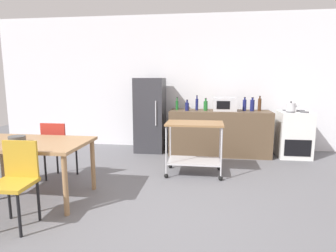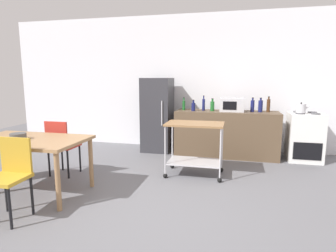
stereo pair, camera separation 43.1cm
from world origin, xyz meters
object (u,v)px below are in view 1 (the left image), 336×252
object	(u,v)px
bottle_sesame_oil	(206,105)
microwave	(225,104)
chair_red	(58,146)
kitchen_cart	(194,140)
bottle_vinegar	(187,106)
dining_table	(28,148)
chair_mustard	(15,178)
kettle	(291,107)
fruit_bowl	(17,139)
refrigerator	(150,115)
stove_oven	(294,134)
bottle_hot_sauce	(245,105)
bottle_wine	(260,104)
bottle_soda	(177,105)
bottle_sparkling_water	(252,105)
bottle_olive_oil	(197,104)

from	to	relation	value
bottle_sesame_oil	microwave	xyz separation A→B (m)	(0.38, 0.01, 0.03)
chair_red	kitchen_cart	distance (m)	2.11
bottle_vinegar	dining_table	bearing A→B (deg)	-126.82
dining_table	kitchen_cart	size ratio (longest dim) A/B	1.65
chair_mustard	kettle	distance (m)	4.74
fruit_bowl	chair_mustard	bearing A→B (deg)	-57.22
chair_mustard	refrigerator	world-z (taller)	refrigerator
dining_table	stove_oven	xyz separation A→B (m)	(3.95, 2.56, -0.22)
bottle_vinegar	bottle_hot_sauce	distance (m)	1.14
chair_red	bottle_hot_sauce	size ratio (longest dim) A/B	3.20
chair_mustard	chair_red	bearing A→B (deg)	99.60
kitchen_cart	bottle_wine	xyz separation A→B (m)	(1.23, 1.39, 0.46)
chair_red	microwave	xyz separation A→B (m)	(2.59, 1.83, 0.51)
stove_oven	bottle_soda	bearing A→B (deg)	179.53
refrigerator	bottle_sparkling_water	size ratio (longest dim) A/B	5.63
stove_oven	microwave	size ratio (longest dim) A/B	2.00
chair_red	kettle	xyz separation A→B (m)	(3.83, 1.74, 0.48)
fruit_bowl	bottle_sparkling_water	bearing A→B (deg)	39.13
chair_mustard	bottle_olive_oil	distance (m)	3.70
refrigerator	kitchen_cart	size ratio (longest dim) A/B	1.70
refrigerator	bottle_olive_oil	size ratio (longest dim) A/B	5.12
microwave	fruit_bowl	bearing A→B (deg)	-135.85
bottle_soda	bottle_vinegar	size ratio (longest dim) A/B	1.18
bottle_sesame_oil	kettle	distance (m)	1.62
bottle_sparkling_water	fruit_bowl	distance (m)	4.16
chair_red	kitchen_cart	bearing A→B (deg)	-164.82
bottle_olive_oil	bottle_wine	world-z (taller)	bottle_olive_oil
chair_red	bottle_hot_sauce	world-z (taller)	bottle_hot_sauce
stove_oven	bottle_wine	world-z (taller)	bottle_wine
bottle_soda	bottle_hot_sauce	distance (m)	1.35
chair_mustard	kettle	world-z (taller)	kettle
chair_mustard	microwave	distance (m)	3.98
chair_red	bottle_sesame_oil	distance (m)	2.90
stove_oven	bottle_sparkling_water	distance (m)	1.00
bottle_wine	fruit_bowl	xyz separation A→B (m)	(-3.37, -2.69, -0.24)
microwave	bottle_sesame_oil	bearing A→B (deg)	-178.87
fruit_bowl	dining_table	bearing A→B (deg)	32.65
kitchen_cart	bottle_hot_sauce	distance (m)	1.68
refrigerator	bottle_sparkling_water	world-z (taller)	refrigerator
refrigerator	kitchen_cart	world-z (taller)	refrigerator
kitchen_cart	refrigerator	bearing A→B (deg)	125.50
bottle_olive_oil	stove_oven	bearing A→B (deg)	-0.12
kitchen_cart	microwave	distance (m)	1.49
dining_table	refrigerator	world-z (taller)	refrigerator
dining_table	bottle_wine	distance (m)	4.22
chair_red	bottle_sesame_oil	bearing A→B (deg)	-139.40
refrigerator	bottle_soda	xyz separation A→B (m)	(0.58, -0.06, 0.23)
bottle_olive_oil	bottle_hot_sauce	size ratio (longest dim) A/B	1.09
dining_table	chair_mustard	xyz separation A→B (m)	(0.28, -0.65, -0.15)
bottle_vinegar	bottle_sparkling_water	bearing A→B (deg)	4.42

